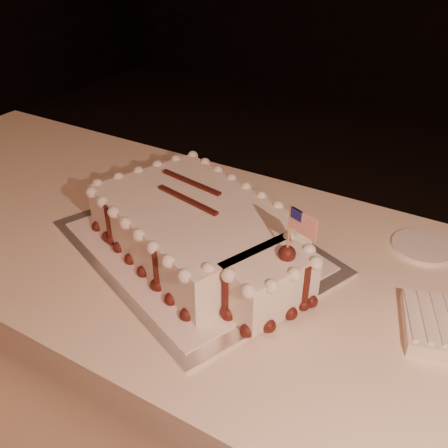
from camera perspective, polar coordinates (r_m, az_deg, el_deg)
The scene contains 5 objects.
banquet_table at distance 1.38m, azimuth 0.85°, elevation -16.59°, with size 2.40×0.80×0.75m, color #FFE4C5.
cake_board at distance 1.15m, azimuth -3.42°, elevation -2.61°, with size 0.59×0.44×0.01m, color white.
doily at distance 1.15m, azimuth -3.43°, elevation -2.41°, with size 0.53×0.40×0.00m, color white.
sheet_cake at distance 1.10m, azimuth -2.58°, elevation -0.85°, with size 0.59×0.45×0.22m.
side_plate at distance 1.24m, azimuth 21.82°, elevation -2.41°, with size 0.14×0.14×0.01m, color white.
Camera 1 is at (0.44, -0.18, 1.42)m, focal length 40.00 mm.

